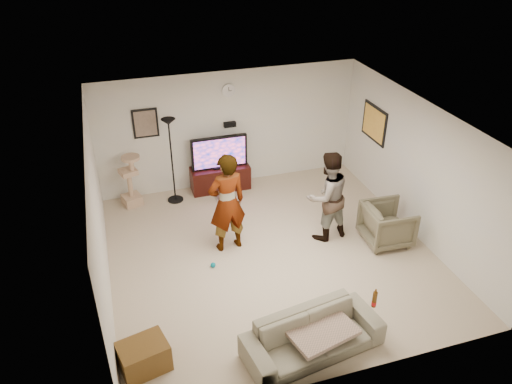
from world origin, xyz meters
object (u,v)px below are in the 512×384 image
object	(u,v)px
cat_tree	(129,181)
armchair	(387,224)
floor_lamp	(172,161)
sofa	(313,335)
person_left	(227,203)
tv_stand	(220,178)
tv	(219,152)
person_right	(327,196)
side_table	(144,356)
beer_bottle	(374,299)

from	to	relation	value
cat_tree	armchair	bearing A→B (deg)	-32.19
cat_tree	floor_lamp	bearing A→B (deg)	-6.92
floor_lamp	cat_tree	distance (m)	0.94
cat_tree	sofa	bearing A→B (deg)	-66.75
person_left	sofa	distance (m)	2.78
tv_stand	tv	size ratio (longest dim) A/B	1.05
person_left	person_right	bearing A→B (deg)	164.77
cat_tree	person_right	size ratio (longest dim) A/B	0.65
tv_stand	tv	distance (m)	0.61
tv	side_table	world-z (taller)	tv
tv	person_right	xyz separation A→B (m)	(1.41, -2.28, -0.02)
tv_stand	person_left	bearing A→B (deg)	-100.09
sofa	beer_bottle	distance (m)	0.97
sofa	floor_lamp	bearing A→B (deg)	95.08
tv	cat_tree	bearing A→B (deg)	-177.65
tv_stand	tv	world-z (taller)	tv
tv_stand	cat_tree	distance (m)	1.90
cat_tree	sofa	distance (m)	5.08
person_right	cat_tree	bearing A→B (deg)	-43.50
side_table	armchair	bearing A→B (deg)	19.32
tv_stand	floor_lamp	size ratio (longest dim) A/B	0.69
tv	armchair	xyz separation A→B (m)	(2.40, -2.77, -0.50)
floor_lamp	side_table	bearing A→B (deg)	-104.77
person_right	side_table	size ratio (longest dim) A/B	2.72
armchair	side_table	distance (m)	4.78
tv_stand	armchair	bearing A→B (deg)	-49.10
beer_bottle	armchair	xyz separation A→B (m)	(1.39, 1.97, -0.31)
tv	armchair	world-z (taller)	tv
floor_lamp	side_table	world-z (taller)	floor_lamp
sofa	armchair	xyz separation A→B (m)	(2.27, 1.97, 0.09)
tv	cat_tree	size ratio (longest dim) A/B	1.07
tv_stand	beer_bottle	distance (m)	4.86
floor_lamp	armchair	xyz separation A→B (m)	(3.41, -2.59, -0.52)
tv	side_table	bearing A→B (deg)	-115.88
person_right	armchair	xyz separation A→B (m)	(0.99, -0.49, -0.48)
floor_lamp	beer_bottle	bearing A→B (deg)	-66.09
armchair	side_table	size ratio (longest dim) A/B	1.31
beer_bottle	sofa	bearing A→B (deg)	180.00
floor_lamp	sofa	size ratio (longest dim) A/B	0.93
tv	armchair	bearing A→B (deg)	-49.10
tv_stand	armchair	size ratio (longest dim) A/B	1.52
sofa	beer_bottle	world-z (taller)	beer_bottle
person_right	side_table	bearing A→B (deg)	20.78
person_right	tv_stand	bearing A→B (deg)	-67.94
cat_tree	sofa	size ratio (longest dim) A/B	0.57
floor_lamp	person_right	size ratio (longest dim) A/B	1.06
person_left	floor_lamp	bearing A→B (deg)	-80.21
sofa	person_right	bearing A→B (deg)	53.49
person_left	tv_stand	bearing A→B (deg)	-108.96
floor_lamp	armchair	size ratio (longest dim) A/B	2.19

